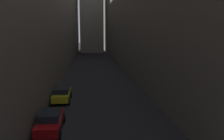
{
  "coord_description": "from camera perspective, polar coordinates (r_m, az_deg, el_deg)",
  "views": [
    {
      "loc": [
        -1.44,
        1.77,
        7.32
      ],
      "look_at": [
        0.0,
        15.52,
        5.07
      ],
      "focal_mm": 36.26,
      "sensor_mm": 36.0,
      "label": 1
    }
  ],
  "objects": [
    {
      "name": "ground_plane",
      "position": [
        46.83,
        -4.16,
        0.24
      ],
      "size": [
        264.0,
        264.0,
        0.0
      ],
      "primitive_type": "plane",
      "color": "black"
    },
    {
      "name": "building_block_left",
      "position": [
        49.91,
        -20.08,
        15.16
      ],
      "size": [
        15.02,
        108.0,
        25.84
      ],
      "primitive_type": "cube",
      "color": "#60594F",
      "rests_on": "ground"
    },
    {
      "name": "building_block_right",
      "position": [
        50.1,
        8.82,
        15.16
      ],
      "size": [
        11.16,
        108.0,
        25.12
      ],
      "primitive_type": "cube",
      "color": "#60594F",
      "rests_on": "ground"
    },
    {
      "name": "parked_car_left_third",
      "position": [
        18.12,
        -15.32,
        -12.24
      ],
      "size": [
        1.9,
        4.4,
        1.52
      ],
      "rotation": [
        0.0,
        0.0,
        1.57
      ],
      "color": "maroon",
      "rests_on": "ground"
    },
    {
      "name": "parked_car_left_far",
      "position": [
        25.28,
        -12.57,
        -5.89
      ],
      "size": [
        1.94,
        4.13,
        1.53
      ],
      "rotation": [
        0.0,
        0.0,
        1.57
      ],
      "color": "#A59919",
      "rests_on": "ground"
    }
  ]
}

